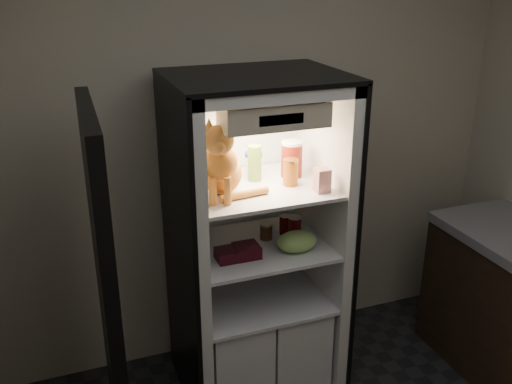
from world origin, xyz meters
TOP-DOWN VIEW (x-y plane):
  - room_shell at (0.00, 0.00)m, footprint 3.60×3.60m
  - refrigerator at (0.00, 1.38)m, footprint 0.90×0.72m
  - fridge_door at (-0.85, 1.01)m, footprint 0.09×0.87m
  - tabby_cat at (-0.23, 1.26)m, footprint 0.36×0.43m
  - parmesan_shaker at (0.01, 1.41)m, footprint 0.08×0.08m
  - mayo_tub at (0.03, 1.47)m, footprint 0.10×0.10m
  - salsa_jar at (0.16, 1.27)m, footprint 0.08×0.08m
  - pepper_jar at (0.22, 1.39)m, footprint 0.12×0.12m
  - cream_carton at (0.28, 1.13)m, footprint 0.07×0.07m
  - soda_can_a at (0.19, 1.39)m, footprint 0.06×0.06m
  - soda_can_b at (0.23, 1.33)m, footprint 0.06×0.06m
  - soda_can_c at (0.21, 1.31)m, footprint 0.07×0.07m
  - condiment_jar at (0.07, 1.37)m, footprint 0.07×0.07m
  - grape_bag at (0.17, 1.18)m, footprint 0.22×0.16m
  - berry_box_left at (-0.21, 1.21)m, footprint 0.12×0.12m
  - berry_box_right at (-0.10, 1.22)m, footprint 0.13×0.13m

SIDE VIEW (x-z plane):
  - refrigerator at x=0.00m, z-range -0.15..1.73m
  - fridge_door at x=-0.85m, z-range -0.01..1.84m
  - berry_box_left at x=-0.21m, z-range 0.94..1.00m
  - berry_box_right at x=-0.10m, z-range 0.94..1.00m
  - condiment_jar at x=0.07m, z-range 0.94..1.04m
  - grape_bag at x=0.17m, z-range 0.94..1.05m
  - soda_can_a at x=0.19m, z-range 0.94..1.06m
  - soda_can_b at x=0.23m, z-range 0.94..1.06m
  - soda_can_c at x=0.21m, z-range 0.94..1.08m
  - cream_carton at x=0.28m, z-range 1.29..1.41m
  - mayo_tub at x=0.03m, z-range 1.29..1.43m
  - salsa_jar at x=0.16m, z-range 1.29..1.43m
  - parmesan_shaker at x=0.01m, z-range 1.29..1.48m
  - pepper_jar at x=0.22m, z-range 1.29..1.49m
  - tabby_cat at x=-0.23m, z-range 1.23..1.67m
  - room_shell at x=0.00m, z-range -0.18..3.42m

